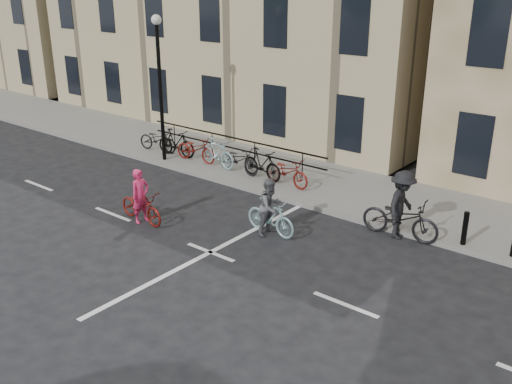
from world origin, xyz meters
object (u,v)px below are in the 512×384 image
Objects in this scene: cyclist_pink at (141,204)px; cyclist_grey at (270,212)px; lamp_post at (159,71)px; cyclist_dark at (401,212)px.

cyclist_grey is (3.41, 1.67, 0.10)m from cyclist_pink.
cyclist_dark is at bearing -2.90° from lamp_post.
cyclist_pink is 0.83× the size of cyclist_dark.
cyclist_pink is at bearing 119.79° from cyclist_grey.
cyclist_dark is at bearing -55.89° from cyclist_pink.
lamp_post is at bearing 73.95° from cyclist_grey.
cyclist_grey is at bearing -19.76° from lamp_post.
cyclist_pink is 7.29m from cyclist_dark.
cyclist_pink is (3.59, -4.18, -2.94)m from lamp_post.
lamp_post is 3.13× the size of cyclist_grey.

